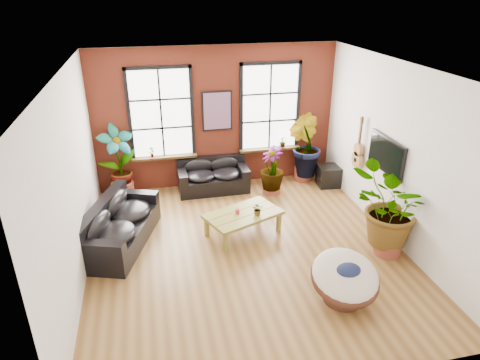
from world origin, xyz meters
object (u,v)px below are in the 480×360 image
(sofa_left, at_px, (118,226))
(papasan_chair, at_px, (345,278))
(sofa_back, at_px, (213,176))
(coffee_table, at_px, (243,215))

(sofa_left, bearing_deg, papasan_chair, -105.80)
(sofa_back, distance_m, sofa_left, 3.05)
(sofa_left, xyz_separation_m, coffee_table, (2.52, -0.19, 0.03))
(sofa_left, xyz_separation_m, papasan_chair, (3.67, -2.56, 0.03))
(sofa_back, xyz_separation_m, papasan_chair, (1.42, -4.62, 0.07))
(sofa_back, xyz_separation_m, sofa_left, (-2.25, -2.06, 0.04))
(sofa_back, bearing_deg, papasan_chair, -73.16)
(sofa_left, distance_m, coffee_table, 2.52)
(sofa_back, relative_size, papasan_chair, 1.48)
(coffee_table, height_order, papasan_chair, papasan_chair)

